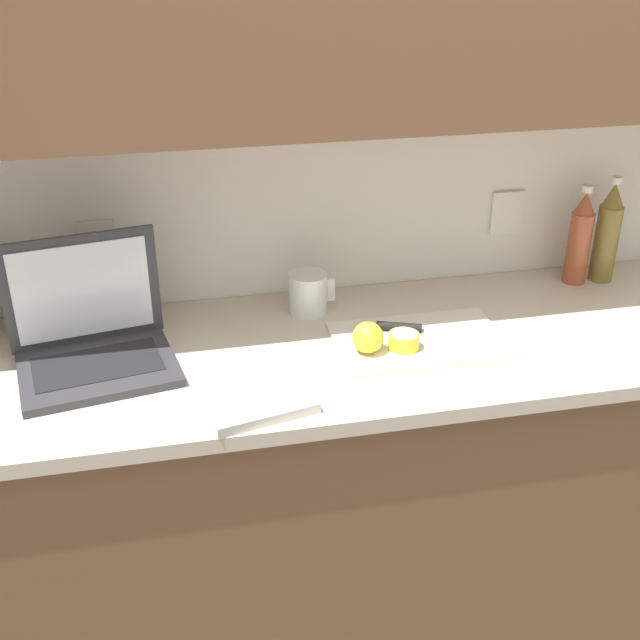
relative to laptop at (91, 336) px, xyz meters
The scene contains 12 objects.
ground_plane 1.30m from the laptop, ahead, with size 12.00×12.00×0.00m, color #564C47.
wall_back 1.02m from the laptop, 13.43° to the left, with size 5.20×0.38×2.60m.
counter_unit 1.00m from the laptop, ahead, with size 2.51×0.63×0.93m.
laptop is the anchor object (origin of this frame).
cutting_board 0.76m from the laptop, ahead, with size 0.40×0.26×0.01m, color silver.
knife 0.76m from the laptop, ahead, with size 0.29×0.13×0.02m.
lemon_half_cut 0.71m from the laptop, ahead, with size 0.07×0.07×0.04m.
lemon_whole_beside 0.62m from the laptop, ahead, with size 0.07×0.07×0.07m.
bottle_green_soda 1.37m from the laptop, ahead, with size 0.06×0.06×0.29m.
bottle_oil_tall 1.29m from the laptop, ahead, with size 0.06×0.06×0.28m.
measuring_cup 0.54m from the laptop, 15.20° to the left, with size 0.12×0.10×0.11m.
dish_towel 0.43m from the laptop, 37.64° to the right, with size 0.22×0.16×0.02m, color silver.
Camera 1 is at (-0.66, -1.61, 1.86)m, focal length 45.00 mm.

